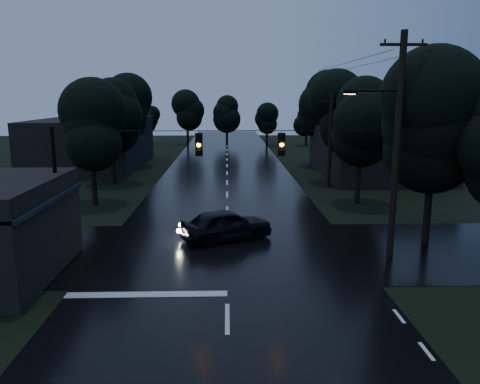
{
  "coord_description": "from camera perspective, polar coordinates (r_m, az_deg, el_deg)",
  "views": [
    {
      "loc": [
        0.03,
        -9.35,
        7.25
      ],
      "look_at": [
        0.66,
        13.8,
        2.51
      ],
      "focal_mm": 35.0,
      "sensor_mm": 36.0,
      "label": 1
    }
  ],
  "objects": [
    {
      "name": "tree_left_a",
      "position": [
        32.69,
        -17.76,
        7.5
      ],
      "size": [
        3.92,
        3.92,
        8.26
      ],
      "color": "black",
      "rests_on": "ground"
    },
    {
      "name": "tree_left_c",
      "position": [
        50.42,
        -13.48,
        9.83
      ],
      "size": [
        4.48,
        4.48,
        9.44
      ],
      "color": "black",
      "rests_on": "ground"
    },
    {
      "name": "tree_right_c",
      "position": [
        50.4,
        10.24,
        10.39
      ],
      "size": [
        4.76,
        4.76,
        10.03
      ],
      "color": "black",
      "rests_on": "ground"
    },
    {
      "name": "building_far_left",
      "position": [
        51.53,
        -17.46,
        5.75
      ],
      "size": [
        10.0,
        16.0,
        5.0
      ],
      "primitive_type": "cube",
      "color": "black",
      "rests_on": "ground"
    },
    {
      "name": "utility_pole_far",
      "position": [
        38.41,
        10.93,
        6.32
      ],
      "size": [
        2.0,
        0.3,
        7.5
      ],
      "color": "black",
      "rests_on": "ground"
    },
    {
      "name": "tree_right_b",
      "position": [
        40.52,
        12.26,
        9.53
      ],
      "size": [
        4.48,
        4.48,
        9.44
      ],
      "color": "black",
      "rests_on": "ground"
    },
    {
      "name": "building_far_right",
      "position": [
        45.83,
        16.24,
        4.78
      ],
      "size": [
        10.0,
        14.0,
        4.4
      ],
      "primitive_type": "cube",
      "color": "black",
      "rests_on": "ground"
    },
    {
      "name": "cross_street",
      "position": [
        22.55,
        -1.58,
        -7.19
      ],
      "size": [
        60.0,
        9.0,
        0.02
      ],
      "primitive_type": "cube",
      "color": "black",
      "rests_on": "ground"
    },
    {
      "name": "tree_corner_near",
      "position": [
        24.51,
        22.65,
        7.75
      ],
      "size": [
        4.48,
        4.48,
        9.44
      ],
      "color": "black",
      "rests_on": "ground"
    },
    {
      "name": "span_signals",
      "position": [
        20.45,
        -0.09,
        5.93
      ],
      "size": [
        15.0,
        0.37,
        1.12
      ],
      "color": "black",
      "rests_on": "ground"
    },
    {
      "name": "anchor_pole_left",
      "position": [
        22.11,
        -21.44,
        -0.33
      ],
      "size": [
        0.18,
        0.18,
        6.0
      ],
      "primitive_type": "cylinder",
      "color": "black",
      "rests_on": "ground"
    },
    {
      "name": "main_road",
      "position": [
        40.02,
        -1.59,
        1.12
      ],
      "size": [
        12.0,
        120.0,
        0.02
      ],
      "primitive_type": "cube",
      "color": "black",
      "rests_on": "ground"
    },
    {
      "name": "tree_left_b",
      "position": [
        40.55,
        -15.5,
        8.85
      ],
      "size": [
        4.2,
        4.2,
        8.85
      ],
      "color": "black",
      "rests_on": "ground"
    },
    {
      "name": "tree_right_a",
      "position": [
        32.65,
        14.53,
        8.34
      ],
      "size": [
        4.2,
        4.2,
        8.85
      ],
      "color": "black",
      "rests_on": "ground"
    },
    {
      "name": "utility_pole_main",
      "position": [
        21.74,
        18.37,
        5.72
      ],
      "size": [
        3.5,
        0.3,
        10.0
      ],
      "color": "black",
      "rests_on": "ground"
    },
    {
      "name": "car",
      "position": [
        24.06,
        -1.67,
        -3.97
      ],
      "size": [
        5.1,
        3.69,
        1.61
      ],
      "primitive_type": "imported",
      "rotation": [
        0.0,
        0.0,
        2.0
      ],
      "color": "black",
      "rests_on": "ground"
    }
  ]
}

